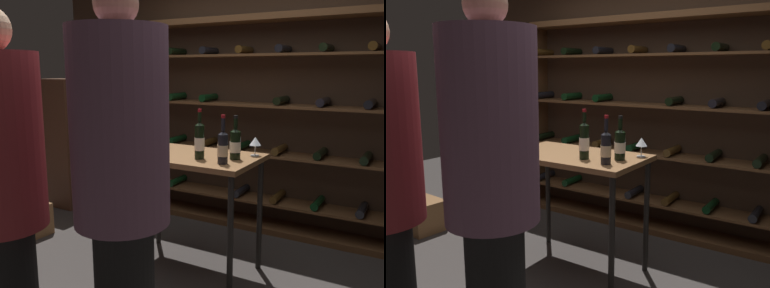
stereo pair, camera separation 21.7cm
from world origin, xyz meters
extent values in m
plane|color=#383330|center=(0.00, 0.00, 0.00)|extent=(9.30, 9.30, 0.00)
cube|color=#3D2B1E|center=(0.00, 1.65, 1.33)|extent=(5.20, 0.10, 2.65)
cube|color=brown|center=(-1.40, 1.44, 1.07)|extent=(0.06, 0.32, 2.14)
cube|color=brown|center=(0.29, 1.44, 2.11)|extent=(3.39, 0.32, 0.06)
cube|color=brown|center=(0.29, 1.44, 0.03)|extent=(3.39, 0.32, 0.06)
cube|color=brown|center=(0.29, 1.44, 0.31)|extent=(3.31, 0.32, 0.02)
cylinder|color=black|center=(-1.30, 1.44, 0.36)|extent=(0.08, 0.30, 0.08)
cylinder|color=black|center=(-0.90, 1.44, 0.36)|extent=(0.08, 0.30, 0.08)
cylinder|color=black|center=(-0.10, 1.44, 0.36)|extent=(0.08, 0.30, 0.08)
cylinder|color=#4C3314|center=(0.29, 1.44, 0.36)|extent=(0.08, 0.30, 0.08)
cylinder|color=black|center=(0.69, 1.44, 0.36)|extent=(0.08, 0.30, 0.08)
cylinder|color=black|center=(1.09, 1.44, 0.36)|extent=(0.08, 0.30, 0.08)
cube|color=brown|center=(0.29, 1.44, 0.79)|extent=(3.31, 0.32, 0.02)
cylinder|color=black|center=(-1.30, 1.44, 0.85)|extent=(0.08, 0.30, 0.08)
cylinder|color=black|center=(-0.90, 1.44, 0.85)|extent=(0.08, 0.30, 0.08)
cylinder|color=#4C3314|center=(-0.50, 1.44, 0.85)|extent=(0.08, 0.30, 0.08)
cylinder|color=black|center=(-0.10, 1.44, 0.85)|extent=(0.08, 0.30, 0.08)
cylinder|color=#4C3314|center=(0.29, 1.44, 0.85)|extent=(0.08, 0.30, 0.08)
cylinder|color=black|center=(0.69, 1.44, 0.85)|extent=(0.08, 0.30, 0.08)
cylinder|color=black|center=(1.09, 1.44, 0.85)|extent=(0.08, 0.30, 0.08)
cube|color=brown|center=(0.29, 1.44, 1.28)|extent=(3.31, 0.32, 0.02)
cylinder|color=black|center=(-1.30, 1.44, 1.33)|extent=(0.08, 0.30, 0.08)
cylinder|color=black|center=(-0.90, 1.44, 1.33)|extent=(0.08, 0.30, 0.08)
cylinder|color=black|center=(-0.50, 1.44, 1.33)|extent=(0.08, 0.30, 0.08)
cylinder|color=black|center=(0.29, 1.44, 1.33)|extent=(0.08, 0.30, 0.08)
cylinder|color=black|center=(0.69, 1.44, 1.33)|extent=(0.08, 0.30, 0.08)
cylinder|color=black|center=(1.09, 1.44, 1.33)|extent=(0.08, 0.30, 0.08)
cube|color=brown|center=(0.29, 1.44, 1.76)|extent=(3.31, 0.32, 0.02)
cylinder|color=#4C3314|center=(-1.30, 1.44, 1.82)|extent=(0.08, 0.30, 0.08)
cylinder|color=black|center=(-0.90, 1.44, 1.82)|extent=(0.08, 0.30, 0.08)
cylinder|color=black|center=(-0.50, 1.44, 1.82)|extent=(0.08, 0.30, 0.08)
cylinder|color=#4C3314|center=(-0.10, 1.44, 1.82)|extent=(0.08, 0.30, 0.08)
cylinder|color=black|center=(0.29, 1.44, 1.82)|extent=(0.08, 0.30, 0.08)
cylinder|color=black|center=(0.69, 1.44, 1.82)|extent=(0.08, 0.30, 0.08)
cylinder|color=#4C3314|center=(1.09, 1.44, 1.82)|extent=(0.08, 0.30, 0.08)
cube|color=brown|center=(-0.08, 0.31, 0.95)|extent=(1.10, 0.66, 0.04)
cylinder|color=black|center=(-0.58, 0.03, 0.46)|extent=(0.04, 0.04, 0.93)
cylinder|color=black|center=(0.42, 0.03, 0.46)|extent=(0.04, 0.04, 0.93)
cylinder|color=black|center=(-0.58, 0.59, 0.46)|extent=(0.04, 0.04, 0.93)
cylinder|color=black|center=(0.42, 0.59, 0.46)|extent=(0.04, 0.04, 0.93)
cylinder|color=#7A516B|center=(0.26, -0.92, 1.35)|extent=(0.47, 0.47, 0.95)
sphere|color=#AD7A5B|center=(0.26, -0.92, 1.92)|extent=(0.21, 0.21, 0.21)
cube|color=brown|center=(-1.87, 0.10, 0.16)|extent=(0.50, 0.37, 0.31)
cube|color=#4C2D1E|center=(-2.19, 0.97, 0.76)|extent=(0.44, 0.36, 1.52)
cylinder|color=black|center=(0.31, 0.32, 1.07)|extent=(0.08, 0.08, 0.21)
cone|color=black|center=(0.31, 0.32, 1.19)|extent=(0.08, 0.08, 0.03)
cylinder|color=black|center=(0.31, 0.32, 1.24)|extent=(0.03, 0.03, 0.08)
cylinder|color=black|center=(0.31, 0.32, 1.28)|extent=(0.03, 0.03, 0.02)
cylinder|color=silver|center=(0.31, 0.32, 1.06)|extent=(0.08, 0.08, 0.08)
cylinder|color=black|center=(0.08, 0.20, 1.09)|extent=(0.07, 0.07, 0.25)
cone|color=black|center=(0.08, 0.20, 1.23)|extent=(0.07, 0.07, 0.03)
cylinder|color=black|center=(0.08, 0.20, 1.28)|extent=(0.03, 0.03, 0.08)
cylinder|color=maroon|center=(0.08, 0.20, 1.33)|extent=(0.03, 0.03, 0.02)
cylinder|color=silver|center=(0.08, 0.20, 1.08)|extent=(0.08, 0.08, 0.10)
cylinder|color=black|center=(0.30, 0.14, 1.07)|extent=(0.07, 0.07, 0.21)
cone|color=black|center=(0.30, 0.14, 1.19)|extent=(0.07, 0.07, 0.03)
cylinder|color=black|center=(0.30, 0.14, 1.25)|extent=(0.03, 0.03, 0.09)
cylinder|color=maroon|center=(0.30, 0.14, 1.30)|extent=(0.03, 0.03, 0.02)
cylinder|color=#C6B28C|center=(0.30, 0.14, 1.06)|extent=(0.08, 0.08, 0.08)
cylinder|color=silver|center=(0.40, 0.51, 0.97)|extent=(0.07, 0.07, 0.00)
cylinder|color=silver|center=(0.40, 0.51, 1.01)|extent=(0.01, 0.01, 0.08)
cone|color=silver|center=(0.40, 0.51, 1.08)|extent=(0.09, 0.09, 0.06)
cylinder|color=#590A14|center=(0.40, 0.51, 1.07)|extent=(0.05, 0.05, 0.02)
camera|label=1|loc=(1.54, -2.42, 1.63)|focal=38.29mm
camera|label=2|loc=(1.72, -2.30, 1.63)|focal=38.29mm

